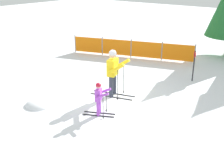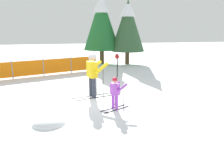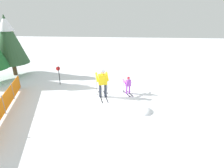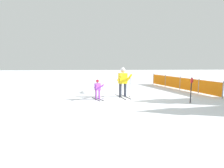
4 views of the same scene
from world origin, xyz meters
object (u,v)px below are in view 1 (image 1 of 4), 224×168
(skier_adult, at_px, (113,69))
(skier_child, at_px, (99,96))
(safety_fence, at_px, (131,48))
(trail_marker, at_px, (194,62))

(skier_adult, height_order, skier_child, skier_adult)
(safety_fence, height_order, trail_marker, trail_marker)
(skier_child, xyz_separation_m, safety_fence, (-2.96, 6.07, -0.16))
(skier_adult, xyz_separation_m, skier_child, (0.59, -1.49, -0.40))
(skier_adult, distance_m, skier_child, 1.65)
(skier_adult, xyz_separation_m, trail_marker, (1.70, 3.30, -0.24))
(skier_child, bearing_deg, trail_marker, 49.78)
(safety_fence, distance_m, trail_marker, 4.28)
(trail_marker, bearing_deg, skier_child, -103.07)
(skier_adult, relative_size, trail_marker, 1.34)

